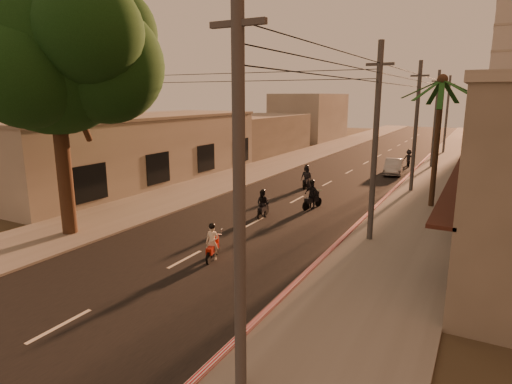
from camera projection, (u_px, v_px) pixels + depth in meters
ground at (152, 277)px, 16.09m from camera, size 160.00×160.00×0.00m
road at (327, 183)px, 33.28m from camera, size 10.00×140.00×0.02m
sidewalk_right at (430, 193)px, 29.80m from camera, size 5.00×140.00×0.12m
sidewalk_left at (244, 175)px, 36.73m from camera, size 5.00×140.00×0.12m
curb_stripe at (379, 204)px, 26.60m from camera, size 0.20×60.00×0.20m
left_building at (135, 148)px, 34.01m from camera, size 8.20×24.20×5.20m
broadleaf_tree at (61, 55)px, 19.12m from camera, size 9.60×8.70×12.10m
palm_tree at (442, 87)px, 24.58m from camera, size 5.00×5.00×8.20m
utility_poles at (418, 98)px, 28.98m from camera, size 1.20×48.26×9.00m
filler_left_near at (255, 134)px, 51.29m from camera, size 8.00×14.00×4.40m
filler_left_far at (310, 117)px, 66.48m from camera, size 8.00×14.00×7.00m
scooter_red at (212, 243)px, 17.69m from camera, size 0.81×1.59×1.59m
scooter_mid_a at (263, 204)px, 23.92m from camera, size 0.87×1.65×1.62m
scooter_mid_b at (312, 195)px, 25.71m from camera, size 1.21×1.80×1.81m
scooter_far_a at (307, 177)px, 31.56m from camera, size 0.93×1.80×1.77m
scooter_far_b at (409, 159)px, 40.99m from camera, size 1.28×1.75×1.73m
parked_car at (394, 167)px, 37.13m from camera, size 2.41×4.41×1.34m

